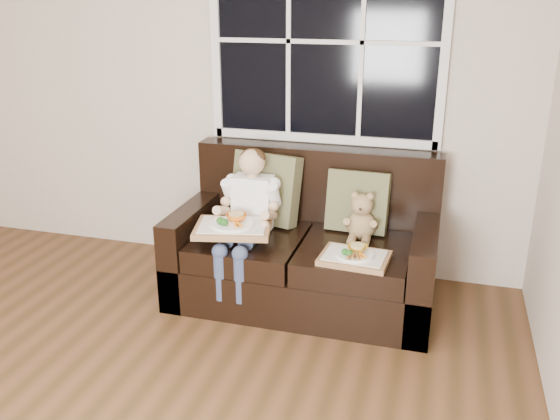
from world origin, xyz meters
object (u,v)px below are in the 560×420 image
(loveseat, at_px, (306,253))
(tray_right, at_px, (355,256))
(tray_left, at_px, (233,226))
(child, at_px, (248,207))
(teddy_bear, at_px, (361,220))

(loveseat, xyz_separation_m, tray_right, (0.38, -0.34, 0.17))
(tray_left, relative_size, tray_right, 1.26)
(child, distance_m, teddy_bear, 0.74)
(loveseat, relative_size, child, 1.98)
(loveseat, bearing_deg, tray_left, -141.38)
(child, distance_m, tray_right, 0.79)
(child, relative_size, tray_left, 1.60)
(teddy_bear, distance_m, tray_left, 0.83)
(child, height_order, teddy_bear, child)
(teddy_bear, bearing_deg, tray_right, -88.51)
(loveseat, distance_m, child, 0.51)
(child, bearing_deg, tray_right, -16.65)
(tray_left, bearing_deg, teddy_bear, 11.22)
(tray_left, xyz_separation_m, tray_right, (0.78, -0.02, -0.10))
(loveseat, xyz_separation_m, teddy_bear, (0.36, 0.01, 0.27))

